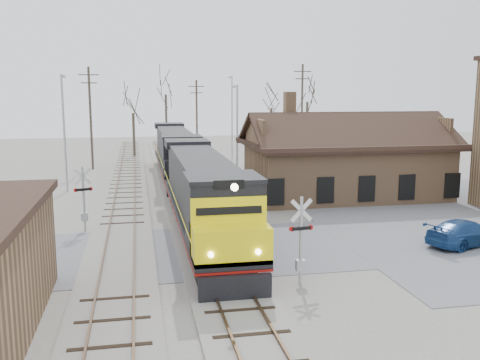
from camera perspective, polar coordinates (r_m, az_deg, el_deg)
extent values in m
plane|color=gray|center=(27.34, -3.20, -7.43)|extent=(140.00, 140.00, 0.00)
cube|color=slate|center=(27.34, -3.20, -7.40)|extent=(60.00, 9.00, 0.03)
cube|color=slate|center=(37.69, 24.16, -3.52)|extent=(22.00, 26.00, 0.03)
cube|color=gray|center=(41.83, -6.00, -1.46)|extent=(3.40, 90.00, 0.12)
cube|color=#473323|center=(41.76, -6.98, -1.34)|extent=(0.08, 90.00, 0.14)
cube|color=#473323|center=(41.88, -5.02, -1.28)|extent=(0.08, 90.00, 0.14)
cube|color=gray|center=(41.70, -12.17, -1.65)|extent=(3.40, 90.00, 0.12)
cube|color=#473323|center=(41.70, -13.16, -1.54)|extent=(0.08, 90.00, 0.14)
cube|color=#473323|center=(41.66, -11.19, -1.48)|extent=(0.08, 90.00, 0.14)
cube|color=#99714F|center=(41.40, 11.12, 1.03)|extent=(14.00, 8.00, 4.00)
cube|color=black|center=(41.15, 11.21, 3.92)|extent=(15.20, 9.20, 0.30)
cube|color=black|center=(38.96, 12.53, 5.05)|extent=(15.00, 4.71, 2.66)
cube|color=black|center=(43.21, 10.10, 5.54)|extent=(15.00, 4.71, 2.66)
cube|color=#99714F|center=(41.09, 5.31, 7.82)|extent=(0.80, 0.80, 2.20)
cube|color=black|center=(24.04, -2.12, -8.43)|extent=(2.52, 4.03, 1.01)
cube|color=black|center=(36.64, -5.29, -2.21)|extent=(2.52, 4.03, 1.01)
cube|color=black|center=(30.10, -4.06, -3.19)|extent=(3.02, 20.16, 0.35)
cube|color=maroon|center=(30.15, -4.05, -3.60)|extent=(3.04, 20.16, 0.12)
cube|color=black|center=(31.03, -4.37, 0.13)|extent=(2.62, 14.62, 2.82)
cube|color=black|center=(22.55, -1.80, -3.40)|extent=(3.02, 2.82, 2.82)
cube|color=#FFEA0D|center=(21.12, -1.04, -6.68)|extent=(3.02, 1.81, 1.41)
cube|color=black|center=(20.66, -0.53, -11.47)|extent=(2.82, 0.25, 1.01)
cylinder|color=#FFF2CC|center=(19.69, -0.59, -0.78)|extent=(0.28, 0.10, 0.28)
cube|color=black|center=(44.03, -6.28, -0.26)|extent=(2.52, 4.03, 1.01)
cube|color=black|center=(56.96, -7.38, 1.92)|extent=(2.52, 4.03, 1.01)
cube|color=black|center=(50.38, -6.91, 1.88)|extent=(3.02, 20.16, 0.35)
cube|color=maroon|center=(50.41, -6.91, 1.63)|extent=(3.04, 20.16, 0.12)
cube|color=black|center=(51.45, -7.05, 3.78)|extent=(2.62, 14.62, 2.82)
cube|color=black|center=(42.80, -6.23, 2.67)|extent=(3.02, 2.82, 2.82)
cube|color=black|center=(41.22, -6.01, 1.21)|extent=(3.02, 1.81, 1.41)
cube|color=black|center=(40.47, -5.85, -1.11)|extent=(2.82, 0.25, 1.01)
cylinder|color=#A5A8AD|center=(22.17, 6.51, -6.52)|extent=(0.13, 0.13, 3.71)
cube|color=silver|center=(21.85, 6.57, -3.25)|extent=(0.97, 0.16, 0.97)
cube|color=silver|center=(21.85, 6.57, -3.25)|extent=(0.97, 0.16, 0.97)
cube|color=black|center=(22.02, 6.54, -5.13)|extent=(0.85, 0.26, 0.14)
cylinder|color=#B20C0C|center=(21.86, 5.54, -5.23)|extent=(0.23, 0.11, 0.22)
cylinder|color=#B20C0C|center=(22.20, 7.52, -5.03)|extent=(0.23, 0.11, 0.22)
cube|color=#A5A8AD|center=(22.47, 6.46, -9.03)|extent=(0.37, 0.28, 0.46)
cylinder|color=#A5A8AD|center=(31.67, -16.33, -1.98)|extent=(0.13, 0.13, 3.74)
cube|color=silver|center=(31.45, -16.44, 0.36)|extent=(0.94, 0.34, 0.98)
cube|color=silver|center=(31.45, -16.44, 0.36)|extent=(0.94, 0.34, 0.98)
cube|color=black|center=(31.57, -16.38, -0.98)|extent=(0.85, 0.40, 0.14)
cylinder|color=#B20C0C|center=(31.66, -15.64, -0.92)|extent=(0.24, 0.14, 0.22)
cylinder|color=#B20C0C|center=(31.49, -17.13, -1.04)|extent=(0.24, 0.14, 0.22)
cube|color=#A5A8AD|center=(31.89, -16.25, -3.79)|extent=(0.37, 0.28, 0.47)
imported|color=navy|center=(30.24, 22.91, -5.20)|extent=(5.04, 3.33, 1.36)
cylinder|color=#A5A8AD|center=(44.28, -18.24, 4.70)|extent=(0.18, 0.18, 9.27)
cylinder|color=#A5A8AD|center=(45.07, -18.40, 10.54)|extent=(0.12, 1.80, 0.12)
cube|color=#A5A8AD|center=(45.86, -18.26, 10.39)|extent=(0.25, 0.50, 0.12)
cylinder|color=#A5A8AD|center=(50.27, -0.30, 5.26)|extent=(0.18, 0.18, 8.53)
cylinder|color=#A5A8AD|center=(51.03, -0.49, 10.00)|extent=(0.12, 1.80, 0.12)
cube|color=#A5A8AD|center=(51.81, -0.65, 9.89)|extent=(0.25, 0.50, 0.12)
cylinder|color=#A5A8AD|center=(63.71, -0.86, 6.69)|extent=(0.18, 0.18, 9.75)
cylinder|color=#A5A8AD|center=(64.55, -1.01, 10.96)|extent=(0.12, 1.80, 0.12)
cube|color=#A5A8AD|center=(65.33, -1.13, 10.86)|extent=(0.25, 0.50, 0.12)
cylinder|color=#382D23|center=(56.66, -15.64, 6.32)|extent=(0.24, 0.24, 10.37)
cube|color=#382D23|center=(56.61, -15.84, 10.75)|extent=(2.00, 0.10, 0.10)
cube|color=#382D23|center=(56.59, -15.81, 9.94)|extent=(1.60, 0.10, 0.10)
cylinder|color=#382D23|center=(68.68, -4.63, 6.69)|extent=(0.24, 0.24, 9.35)
cube|color=#382D23|center=(68.60, -4.68, 9.92)|extent=(2.00, 0.10, 0.10)
cube|color=#382D23|center=(68.60, -4.67, 9.26)|extent=(1.60, 0.10, 0.10)
cylinder|color=#382D23|center=(61.03, 6.61, 7.06)|extent=(0.24, 0.24, 10.92)
cube|color=#382D23|center=(61.02, 6.70, 11.43)|extent=(2.00, 0.10, 0.10)
cube|color=#382D23|center=(61.00, 6.68, 10.68)|extent=(1.60, 0.10, 0.10)
cylinder|color=#382D23|center=(67.00, -11.26, 4.75)|extent=(0.32, 0.32, 5.32)
cylinder|color=#382D23|center=(75.13, -7.86, 6.17)|extent=(0.32, 0.32, 7.51)
cylinder|color=#382D23|center=(72.71, 3.34, 5.43)|extent=(0.32, 0.32, 5.73)
cylinder|color=#382D23|center=(67.82, 7.14, 5.47)|extent=(0.32, 0.32, 6.64)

